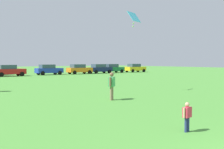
# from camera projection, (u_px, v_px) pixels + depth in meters

# --- Properties ---
(child_kite_flyer) EXTENTS (0.45, 0.23, 0.95)m
(child_kite_flyer) POSITION_uv_depth(u_px,v_px,m) (187.00, 114.00, 8.82)
(child_kite_flyer) COLOR navy
(child_kite_flyer) RESTS_ON ground
(adult_bystander) EXTENTS (0.61, 0.56, 1.60)m
(adult_bystander) POSITION_uv_depth(u_px,v_px,m) (112.00, 84.00, 16.00)
(adult_bystander) COLOR #8C7259
(adult_bystander) RESTS_ON ground
(kite) EXTENTS (1.27, 0.89, 1.11)m
(kite) POSITION_uv_depth(u_px,v_px,m) (134.00, 18.00, 20.01)
(kite) COLOR #3FBFE5
(parked_car_red_2) EXTENTS (4.30, 2.02, 1.68)m
(parked_car_red_2) POSITION_uv_depth(u_px,v_px,m) (9.00, 70.00, 40.85)
(parked_car_red_2) COLOR red
(parked_car_red_2) RESTS_ON ground
(parked_car_blue_3) EXTENTS (4.30, 2.02, 1.68)m
(parked_car_blue_3) POSITION_uv_depth(u_px,v_px,m) (49.00, 70.00, 45.18)
(parked_car_blue_3) COLOR #1E38AD
(parked_car_blue_3) RESTS_ON ground
(parked_car_orange_4) EXTENTS (4.30, 2.02, 1.68)m
(parked_car_orange_4) POSITION_uv_depth(u_px,v_px,m) (79.00, 69.00, 48.14)
(parked_car_orange_4) COLOR orange
(parked_car_orange_4) RESTS_ON ground
(parked_car_navy_5) EXTENTS (4.30, 2.02, 1.68)m
(parked_car_navy_5) POSITION_uv_depth(u_px,v_px,m) (100.00, 69.00, 50.75)
(parked_car_navy_5) COLOR #141E4C
(parked_car_navy_5) RESTS_ON ground
(parked_car_green_6) EXTENTS (4.30, 2.02, 1.68)m
(parked_car_green_6) POSITION_uv_depth(u_px,v_px,m) (113.00, 68.00, 52.73)
(parked_car_green_6) COLOR #196B38
(parked_car_green_6) RESTS_ON ground
(parked_car_yellow_7) EXTENTS (4.30, 2.02, 1.68)m
(parked_car_yellow_7) POSITION_uv_depth(u_px,v_px,m) (135.00, 68.00, 55.96)
(parked_car_yellow_7) COLOR yellow
(parked_car_yellow_7) RESTS_ON ground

